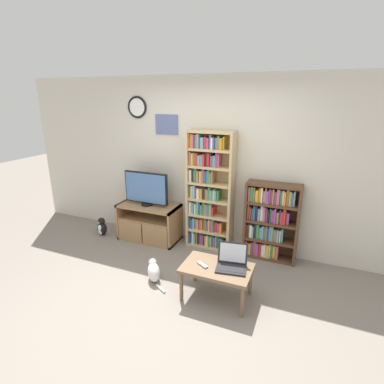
% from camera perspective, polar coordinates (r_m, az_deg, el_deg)
% --- Properties ---
extents(ground_plane, '(18.00, 18.00, 0.00)m').
position_cam_1_polar(ground_plane, '(3.71, -5.91, -20.55)').
color(ground_plane, gray).
extents(wall_back, '(6.80, 0.09, 2.60)m').
position_cam_1_polar(wall_back, '(4.61, 3.78, 5.38)').
color(wall_back, beige).
rests_on(wall_back, ground_plane).
extents(tv_stand, '(0.99, 0.50, 0.61)m').
position_cam_1_polar(tv_stand, '(5.03, -8.20, -5.66)').
color(tv_stand, '#9E754C').
rests_on(tv_stand, ground_plane).
extents(television, '(0.75, 0.18, 0.55)m').
position_cam_1_polar(television, '(4.84, -8.73, 0.62)').
color(television, black).
rests_on(television, tv_stand).
extents(bookshelf_tall, '(0.71, 0.26, 1.83)m').
position_cam_1_polar(bookshelf_tall, '(4.57, 3.07, -0.06)').
color(bookshelf_tall, tan).
rests_on(bookshelf_tall, ground_plane).
extents(bookshelf_short, '(0.76, 0.26, 1.15)m').
position_cam_1_polar(bookshelf_short, '(4.47, 14.50, -5.37)').
color(bookshelf_short, brown).
rests_on(bookshelf_short, ground_plane).
extents(coffee_table, '(0.80, 0.50, 0.41)m').
position_cam_1_polar(coffee_table, '(3.60, 4.74, -14.71)').
color(coffee_table, brown).
rests_on(coffee_table, ground_plane).
extents(laptop, '(0.38, 0.34, 0.27)m').
position_cam_1_polar(laptop, '(3.56, 7.58, -13.04)').
color(laptop, '#232326').
rests_on(laptop, coffee_table).
extents(remote_near_laptop, '(0.16, 0.12, 0.02)m').
position_cam_1_polar(remote_near_laptop, '(3.58, 1.98, -13.69)').
color(remote_near_laptop, '#99999E').
rests_on(remote_near_laptop, coffee_table).
extents(cat, '(0.41, 0.36, 0.28)m').
position_cam_1_polar(cat, '(4.05, -7.32, -14.73)').
color(cat, white).
rests_on(cat, ground_plane).
extents(penguin_figurine, '(0.17, 0.15, 0.32)m').
position_cam_1_polar(penguin_figurine, '(5.41, -16.82, -6.45)').
color(penguin_figurine, black).
rests_on(penguin_figurine, ground_plane).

